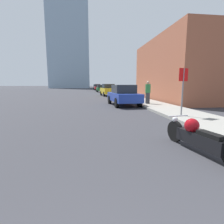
{
  "coord_description": "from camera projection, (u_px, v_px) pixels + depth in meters",
  "views": [
    {
      "loc": [
        0.25,
        0.26,
        1.65
      ],
      "look_at": [
        1.07,
        6.46,
        0.66
      ],
      "focal_mm": 28.0,
      "sensor_mm": 36.0,
      "label": 1
    }
  ],
  "objects": [
    {
      "name": "sidewalk",
      "position": [
        111.0,
        91.0,
        39.81
      ],
      "size": [
        2.45,
        240.0,
        0.15
      ],
      "color": "gray",
      "rests_on": "ground_plane"
    },
    {
      "name": "brick_storefront",
      "position": [
        196.0,
        70.0,
        18.3
      ],
      "size": [
        9.43,
        12.15,
        6.19
      ],
      "color": "#9E563D",
      "rests_on": "ground_plane"
    },
    {
      "name": "motorcycle",
      "position": [
        198.0,
        137.0,
        4.26
      ],
      "size": [
        0.71,
        2.42,
        0.8
      ],
      "rotation": [
        0.0,
        0.0,
        0.17
      ],
      "color": "black",
      "rests_on": "ground_plane"
    },
    {
      "name": "parked_car_blue",
      "position": [
        123.0,
        95.0,
        13.78
      ],
      "size": [
        2.17,
        4.28,
        1.62
      ],
      "rotation": [
        0.0,
        0.0,
        0.08
      ],
      "color": "#1E3899",
      "rests_on": "ground_plane"
    },
    {
      "name": "parked_car_yellow",
      "position": [
        108.0,
        90.0,
        25.28
      ],
      "size": [
        2.16,
        4.32,
        1.7
      ],
      "rotation": [
        0.0,
        0.0,
        0.1
      ],
      "color": "gold",
      "rests_on": "ground_plane"
    },
    {
      "name": "parked_car_green",
      "position": [
        101.0,
        88.0,
        38.07
      ],
      "size": [
        2.05,
        4.21,
        1.55
      ],
      "rotation": [
        0.0,
        0.0,
        0.05
      ],
      "color": "#1E6B33",
      "rests_on": "ground_plane"
    },
    {
      "name": "parked_car_red",
      "position": [
        98.0,
        87.0,
        49.37
      ],
      "size": [
        1.96,
        4.59,
        1.73
      ],
      "rotation": [
        0.0,
        0.0,
        0.05
      ],
      "color": "red",
      "rests_on": "ground_plane"
    },
    {
      "name": "parked_car_white",
      "position": [
        96.0,
        87.0,
        59.47
      ],
      "size": [
        2.06,
        4.16,
        1.68
      ],
      "rotation": [
        0.0,
        0.0,
        0.04
      ],
      "color": "silver",
      "rests_on": "ground_plane"
    },
    {
      "name": "stop_sign",
      "position": [
        183.0,
        84.0,
        8.26
      ],
      "size": [
        0.57,
        0.26,
        2.25
      ],
      "color": "slate",
      "rests_on": "sidewalk"
    },
    {
      "name": "pedestrian",
      "position": [
        148.0,
        92.0,
        13.66
      ],
      "size": [
        0.36,
        0.25,
        1.77
      ],
      "color": "#38383D",
      "rests_on": "sidewalk"
    }
  ]
}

